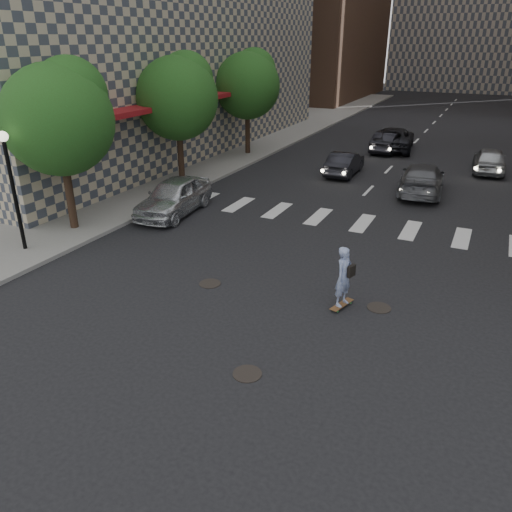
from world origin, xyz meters
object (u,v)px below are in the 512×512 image
(tree_c, at_px, (249,82))
(traffic_car_d, at_px, (490,160))
(lamppost, at_px, (10,175))
(silver_sedan, at_px, (174,196))
(tree_a, at_px, (61,114))
(tree_b, at_px, (179,94))
(skateboarder, at_px, (344,277))
(traffic_car_b, at_px, (422,179))
(traffic_car_c, at_px, (394,139))
(traffic_car_e, at_px, (388,142))
(traffic_car_a, at_px, (345,163))

(tree_c, bearing_deg, traffic_car_d, 6.81)
(lamppost, bearing_deg, silver_sedan, 67.72)
(tree_a, height_order, traffic_car_d, tree_a)
(tree_b, height_order, skateboarder, tree_b)
(traffic_car_b, xyz_separation_m, traffic_car_c, (-3.47, 10.15, 0.04))
(tree_b, xyz_separation_m, tree_c, (0.00, 8.00, 0.00))
(lamppost, height_order, traffic_car_d, lamppost)
(tree_b, bearing_deg, tree_c, 90.00)
(silver_sedan, bearing_deg, traffic_car_c, 66.71)
(skateboarder, bearing_deg, lamppost, -158.30)
(lamppost, relative_size, traffic_car_b, 0.84)
(lamppost, distance_m, tree_c, 18.72)
(tree_c, relative_size, skateboarder, 3.45)
(traffic_car_e, bearing_deg, traffic_car_a, 86.08)
(tree_c, bearing_deg, traffic_car_c, 34.12)
(traffic_car_a, height_order, traffic_car_c, traffic_car_c)
(traffic_car_a, bearing_deg, tree_c, -19.74)
(traffic_car_b, bearing_deg, tree_a, 39.40)
(traffic_car_d, bearing_deg, tree_b, 29.53)
(traffic_car_c, bearing_deg, traffic_car_b, 101.87)
(tree_c, bearing_deg, traffic_car_a, -18.43)
(skateboarder, xyz_separation_m, traffic_car_c, (-3.27, 23.31, -0.23))
(tree_a, bearing_deg, skateboarder, -7.57)
(silver_sedan, bearing_deg, tree_a, -130.36)
(tree_a, bearing_deg, lamppost, -90.99)
(tree_a, xyz_separation_m, tree_b, (0.00, 8.00, 0.00))
(tree_b, bearing_deg, silver_sedan, -61.58)
(tree_c, distance_m, traffic_car_c, 10.95)
(traffic_car_a, bearing_deg, traffic_car_b, 155.68)
(skateboarder, relative_size, traffic_car_a, 0.47)
(lamppost, bearing_deg, traffic_car_a, 65.43)
(traffic_car_b, height_order, traffic_car_e, traffic_car_b)
(traffic_car_b, relative_size, traffic_car_e, 1.22)
(lamppost, relative_size, tree_c, 0.65)
(silver_sedan, xyz_separation_m, traffic_car_b, (9.50, 8.13, -0.06))
(lamppost, relative_size, silver_sedan, 0.91)
(tree_c, height_order, traffic_car_d, tree_c)
(tree_b, distance_m, traffic_car_e, 15.79)
(traffic_car_b, xyz_separation_m, traffic_car_d, (2.90, 6.17, -0.01))
(traffic_car_c, bearing_deg, traffic_car_d, 141.03)
(traffic_car_a, bearing_deg, traffic_car_d, -151.91)
(lamppost, height_order, traffic_car_b, lamppost)
(tree_b, distance_m, traffic_car_d, 18.20)
(skateboarder, distance_m, traffic_car_e, 22.70)
(skateboarder, bearing_deg, traffic_car_c, 114.48)
(skateboarder, bearing_deg, tree_a, -171.08)
(traffic_car_d, bearing_deg, traffic_car_a, 25.58)
(tree_b, height_order, traffic_car_e, tree_b)
(traffic_car_a, relative_size, traffic_car_b, 0.79)
(skateboarder, height_order, traffic_car_b, skateboarder)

